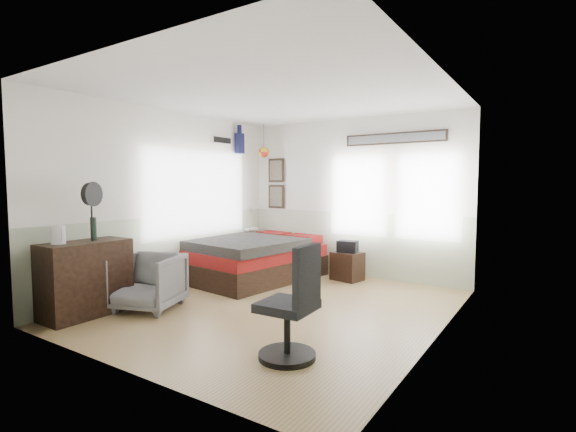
# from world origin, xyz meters

# --- Properties ---
(ground_plane) EXTENTS (4.00, 4.50, 0.01)m
(ground_plane) POSITION_xyz_m (0.00, 0.00, -0.01)
(ground_plane) COLOR #987446
(room_shell) EXTENTS (4.02, 4.52, 2.71)m
(room_shell) POSITION_xyz_m (-0.08, 0.19, 1.61)
(room_shell) COLOR silver
(room_shell) RESTS_ON ground_plane
(wall_decor) EXTENTS (3.55, 1.32, 1.44)m
(wall_decor) POSITION_xyz_m (-1.10, 1.96, 2.10)
(wall_decor) COLOR #412F20
(wall_decor) RESTS_ON room_shell
(bed) EXTENTS (1.78, 2.34, 0.69)m
(bed) POSITION_xyz_m (-1.24, 1.10, 0.34)
(bed) COLOR black
(bed) RESTS_ON ground_plane
(dresser) EXTENTS (0.48, 1.00, 0.90)m
(dresser) POSITION_xyz_m (-1.74, -1.55, 0.45)
(dresser) COLOR black
(dresser) RESTS_ON ground_plane
(armchair) EXTENTS (0.96, 0.98, 0.70)m
(armchair) POSITION_xyz_m (-1.31, -0.98, 0.35)
(armchair) COLOR slate
(armchair) RESTS_ON ground_plane
(nightstand) EXTENTS (0.53, 0.46, 0.46)m
(nightstand) POSITION_xyz_m (0.11, 1.87, 0.23)
(nightstand) COLOR black
(nightstand) RESTS_ON ground_plane
(task_chair) EXTENTS (0.53, 0.53, 1.06)m
(task_chair) POSITION_xyz_m (1.04, -1.28, 0.43)
(task_chair) COLOR black
(task_chair) RESTS_ON ground_plane
(kettle) EXTENTS (0.18, 0.16, 0.21)m
(kettle) POSITION_xyz_m (-1.79, -1.83, 1.00)
(kettle) COLOR silver
(kettle) RESTS_ON dresser
(bottle) EXTENTS (0.07, 0.07, 0.28)m
(bottle) POSITION_xyz_m (-1.75, -1.43, 1.04)
(bottle) COLOR black
(bottle) RESTS_ON dresser
(stand_fan) EXTENTS (0.16, 0.28, 0.71)m
(stand_fan) POSITION_xyz_m (-1.65, -1.50, 1.45)
(stand_fan) COLOR black
(stand_fan) RESTS_ON dresser
(black_bag) EXTENTS (0.35, 0.26, 0.19)m
(black_bag) POSITION_xyz_m (0.11, 1.87, 0.56)
(black_bag) COLOR black
(black_bag) RESTS_ON nightstand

